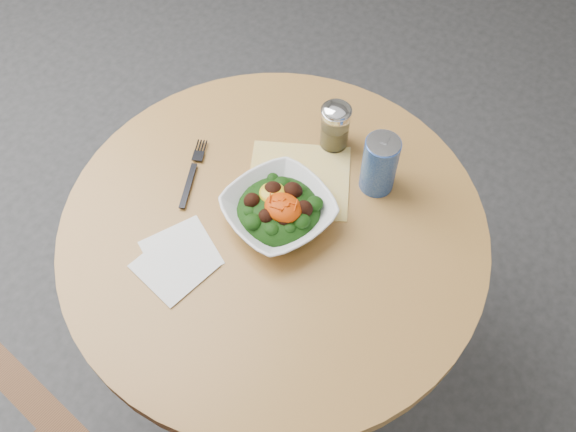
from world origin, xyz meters
name	(u,v)px	position (x,y,z in m)	size (l,w,h in m)	color
ground	(278,356)	(0.00, 0.00, 0.00)	(6.00, 6.00, 0.00)	#2D2D30
table	(275,271)	(0.00, 0.00, 0.55)	(0.90, 0.90, 0.75)	black
cloth_napkin	(299,180)	(-0.02, 0.13, 0.75)	(0.22, 0.20, 0.00)	#E0A40B
paper_napkins	(178,259)	(-0.12, -0.17, 0.75)	(0.18, 0.20, 0.00)	white
salad_bowl	(279,210)	(0.00, 0.02, 0.78)	(0.27, 0.27, 0.08)	white
fork	(193,171)	(-0.23, 0.02, 0.76)	(0.09, 0.18, 0.00)	black
spice_shaker	(335,126)	(-0.01, 0.26, 0.81)	(0.07, 0.07, 0.12)	silver
beverage_can	(380,164)	(0.12, 0.21, 0.82)	(0.08, 0.08, 0.14)	navy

